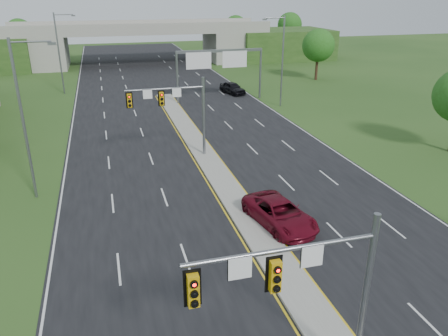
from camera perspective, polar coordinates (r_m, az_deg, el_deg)
name	(u,v)px	position (r m, az deg, el deg)	size (l,w,h in m)	color
road	(184,125)	(48.38, -5.31, 5.64)	(24.00, 160.00, 0.02)	black
median	(210,162)	(37.22, -1.88, 0.74)	(2.00, 54.00, 0.16)	gray
lane_markings	(189,142)	(42.56, -4.58, 3.36)	(23.72, 160.00, 0.01)	gold
signal_mast_near	(309,285)	(15.08, 11.11, -14.77)	(6.62, 0.60, 7.00)	slate
signal_mast_far	(177,106)	(37.19, -6.11, 8.09)	(6.62, 0.60, 7.00)	slate
sign_gantry	(219,61)	(58.17, -0.70, 13.81)	(11.58, 0.44, 6.67)	slate
overpass	(141,46)	(91.61, -10.81, 15.43)	(80.00, 14.00, 8.10)	gray
lightpole_l_mid	(25,114)	(32.03, -24.55, 6.46)	(2.85, 0.25, 11.00)	slate
lightpole_l_far	(60,50)	(66.32, -20.62, 14.24)	(2.85, 0.25, 11.00)	slate
lightpole_r_far	(281,57)	(55.56, 7.47, 14.13)	(2.85, 0.25, 11.00)	slate
tree_r_mid	(318,45)	(74.48, 12.22, 15.38)	(5.20, 5.20, 8.12)	#382316
tree_back_b	(19,32)	(106.20, -25.16, 15.76)	(5.60, 5.60, 8.32)	#382316
tree_back_c	(236,27)	(109.82, 1.52, 17.88)	(5.60, 5.60, 8.32)	#382316
tree_back_d	(290,25)	(114.68, 8.57, 18.00)	(6.00, 6.00, 8.85)	#382316
car_far_a	(280,213)	(27.50, 7.29, -5.91)	(2.68, 5.81, 1.61)	#5F0918
car_far_c	(232,88)	(63.18, 1.12, 10.42)	(1.94, 4.81, 1.64)	black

